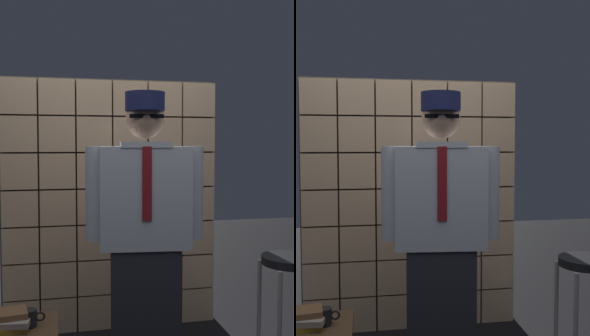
# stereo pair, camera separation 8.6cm
# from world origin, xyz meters

# --- Properties ---
(glass_block_wall) EXTENTS (1.78, 0.10, 2.08)m
(glass_block_wall) POSITION_xyz_m (0.00, 1.38, 1.02)
(glass_block_wall) COLOR #E0B78C
(glass_block_wall) RESTS_ON ground
(standing_person) EXTENTS (0.74, 0.34, 1.84)m
(standing_person) POSITION_xyz_m (0.08, 0.44, 0.96)
(standing_person) COLOR #28282D
(standing_person) RESTS_ON ground
(bar_stool) EXTENTS (0.34, 0.34, 0.83)m
(bar_stool) POSITION_xyz_m (0.96, 0.26, 0.61)
(bar_stool) COLOR black
(bar_stool) RESTS_ON ground
(book_stack) EXTENTS (0.26, 0.21, 0.10)m
(book_stack) POSITION_xyz_m (-0.71, 0.26, 0.56)
(book_stack) COLOR olive
(book_stack) RESTS_ON side_table
(coffee_mug) EXTENTS (0.13, 0.08, 0.09)m
(coffee_mug) POSITION_xyz_m (-0.60, 0.26, 0.56)
(coffee_mug) COLOR black
(coffee_mug) RESTS_ON side_table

